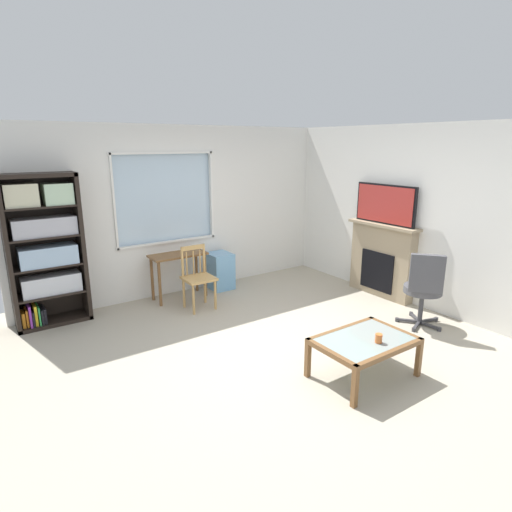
{
  "coord_description": "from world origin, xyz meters",
  "views": [
    {
      "loc": [
        -2.72,
        -3.61,
        2.31
      ],
      "look_at": [
        0.08,
        0.47,
        0.98
      ],
      "focal_mm": 29.62,
      "sensor_mm": 36.0,
      "label": 1
    }
  ],
  "objects": [
    {
      "name": "sippy_cup",
      "position": [
        0.41,
        -1.18,
        0.46
      ],
      "size": [
        0.07,
        0.07,
        0.09
      ],
      "primitive_type": "cylinder",
      "color": "orange",
      "rests_on": "coffee_table"
    },
    {
      "name": "wooden_chair",
      "position": [
        -0.16,
        1.58,
        0.46
      ],
      "size": [
        0.43,
        0.41,
        0.9
      ],
      "color": "tan",
      "rests_on": "ground"
    },
    {
      "name": "wall_back_with_window",
      "position": [
        0.04,
        2.44,
        1.26
      ],
      "size": [
        5.04,
        0.15,
        2.58
      ],
      "color": "white",
      "rests_on": "ground"
    },
    {
      "name": "plastic_drawer_unit",
      "position": [
        0.52,
        2.14,
        0.29
      ],
      "size": [
        0.35,
        0.4,
        0.59
      ],
      "primitive_type": "cube",
      "color": "#72ADDB",
      "rests_on": "ground"
    },
    {
      "name": "coffee_table",
      "position": [
        0.36,
        -1.05,
        0.36
      ],
      "size": [
        0.98,
        0.68,
        0.42
      ],
      "color": "#8C9E99",
      "rests_on": "ground"
    },
    {
      "name": "bookshelf",
      "position": [
        -1.98,
        2.2,
        1.04
      ],
      "size": [
        0.9,
        0.38,
        1.96
      ],
      "color": "black",
      "rests_on": "ground"
    },
    {
      "name": "fireplace",
      "position": [
        2.43,
        0.45,
        0.57
      ],
      "size": [
        0.26,
        1.19,
        1.13
      ],
      "color": "tan",
      "rests_on": "ground"
    },
    {
      "name": "desk_under_window",
      "position": [
        -0.22,
        2.09,
        0.57
      ],
      "size": [
        0.84,
        0.39,
        0.7
      ],
      "color": "brown",
      "rests_on": "ground"
    },
    {
      "name": "tv",
      "position": [
        2.41,
        0.45,
        1.43
      ],
      "size": [
        0.06,
        1.05,
        0.59
      ],
      "color": "black",
      "rests_on": "fireplace"
    },
    {
      "name": "ground",
      "position": [
        0.0,
        0.0,
        -0.01
      ],
      "size": [
        6.04,
        5.88,
        0.02
      ],
      "primitive_type": "cube",
      "color": "#B2A893"
    },
    {
      "name": "wall_right",
      "position": [
        2.58,
        0.0,
        1.29
      ],
      "size": [
        0.12,
        5.08,
        2.58
      ],
      "primitive_type": "cube",
      "color": "white",
      "rests_on": "ground"
    },
    {
      "name": "office_chair",
      "position": [
        1.91,
        -0.65,
        0.55
      ],
      "size": [
        0.62,
        0.58,
        1.0
      ],
      "color": "#4C4C51",
      "rests_on": "ground"
    }
  ]
}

